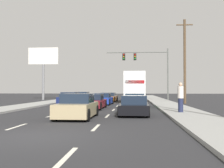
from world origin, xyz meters
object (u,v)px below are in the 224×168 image
object	(u,v)px
car_orange	(109,97)
roadside_billboard	(43,62)
car_silver	(82,97)
car_black	(135,106)
car_blue	(103,99)
car_maroon	(92,102)
traffic_signal_mast	(143,62)
utility_pole_mid	(185,60)
car_green	(135,101)
pedestrian_near_corner	(181,97)
car_navy	(70,99)
car_tan	(77,107)
box_truck	(135,86)

from	to	relation	value
car_orange	roadside_billboard	size ratio (longest dim) A/B	0.57
car_silver	car_black	world-z (taller)	car_silver
car_black	roadside_billboard	world-z (taller)	roadside_billboard
car_blue	car_black	distance (m)	11.89
car_blue	car_maroon	distance (m)	6.12
car_silver	car_blue	xyz separation A→B (m)	(3.61, -7.53, -0.04)
car_black	car_silver	bearing A→B (deg)	110.01
traffic_signal_mast	roadside_billboard	xyz separation A→B (m)	(-14.75, -0.07, 0.03)
utility_pole_mid	car_green	bearing A→B (deg)	-128.38
car_blue	utility_pole_mid	distance (m)	10.30
traffic_signal_mast	pedestrian_near_corner	size ratio (longest dim) A/B	4.72
car_navy	traffic_signal_mast	distance (m)	14.35
car_orange	car_green	world-z (taller)	car_green
car_black	car_tan	bearing A→B (deg)	-145.86
car_tan	pedestrian_near_corner	world-z (taller)	pedestrian_near_corner
car_navy	car_tan	bearing A→B (deg)	-75.29
car_navy	car_maroon	bearing A→B (deg)	-63.36
box_truck	roadside_billboard	distance (m)	15.50
car_orange	car_blue	xyz separation A→B (m)	(0.02, -7.07, 0.00)
car_maroon	car_silver	bearing A→B (deg)	104.19
box_truck	car_green	size ratio (longest dim) A/B	1.95
box_truck	roadside_billboard	size ratio (longest dim) A/B	1.16
car_green	traffic_signal_mast	xyz separation A→B (m)	(1.22, 15.82, 5.05)
utility_pole_mid	car_maroon	bearing A→B (deg)	-135.77
car_maroon	car_orange	bearing A→B (deg)	89.41
utility_pole_mid	traffic_signal_mast	bearing A→B (deg)	116.63
car_blue	traffic_signal_mast	xyz separation A→B (m)	(4.56, 11.48, 5.08)
car_blue	car_green	xyz separation A→B (m)	(3.34, -4.34, 0.03)
car_blue	traffic_signal_mast	distance (m)	13.36
car_orange	car_blue	size ratio (longest dim) A/B	1.08
car_maroon	pedestrian_near_corner	distance (m)	7.88
car_silver	car_orange	distance (m)	3.61
car_orange	car_maroon	world-z (taller)	car_maroon
car_silver	car_maroon	xyz separation A→B (m)	(3.45, -13.65, -0.04)
car_orange	car_blue	distance (m)	7.07
roadside_billboard	pedestrian_near_corner	distance (m)	27.93
car_maroon	traffic_signal_mast	xyz separation A→B (m)	(4.71, 17.60, 5.08)
car_maroon	car_tan	bearing A→B (deg)	-87.74
car_silver	box_truck	size ratio (longest dim) A/B	0.49
car_tan	car_maroon	bearing A→B (deg)	92.26
box_truck	car_green	world-z (taller)	box_truck
traffic_signal_mast	roadside_billboard	world-z (taller)	roadside_billboard
car_blue	car_orange	bearing A→B (deg)	90.18
car_silver	roadside_billboard	world-z (taller)	roadside_billboard
car_orange	traffic_signal_mast	size ratio (longest dim) A/B	0.50
car_silver	utility_pole_mid	xyz separation A→B (m)	(12.55, -4.79, 4.27)
car_green	utility_pole_mid	size ratio (longest dim) A/B	0.49
car_black	utility_pole_mid	distance (m)	15.84
car_green	utility_pole_mid	world-z (taller)	utility_pole_mid
car_maroon	car_black	distance (m)	6.33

